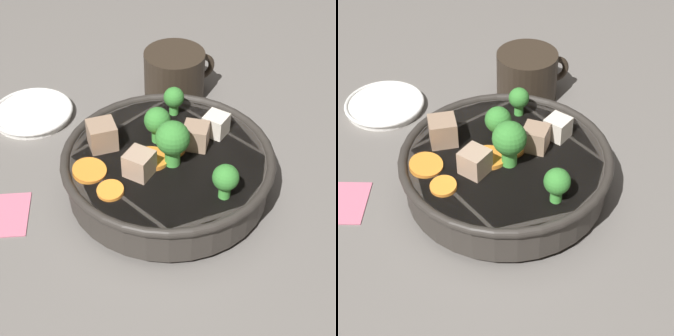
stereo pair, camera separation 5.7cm
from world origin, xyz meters
TOP-DOWN VIEW (x-y plane):
  - ground_plane at (0.00, 0.00)m, footprint 3.00×3.00m
  - stirfry_bowl at (-0.00, 0.00)m, footprint 0.27×0.27m
  - side_saucer at (-0.13, 0.24)m, footprint 0.13×0.13m
  - dark_mug at (0.10, 0.20)m, footprint 0.12×0.10m

SIDE VIEW (x-z plane):
  - ground_plane at x=0.00m, z-range 0.00..0.00m
  - side_saucer at x=-0.13m, z-range 0.00..0.01m
  - dark_mug at x=0.10m, z-range 0.00..0.08m
  - stirfry_bowl at x=0.00m, z-range -0.02..0.10m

